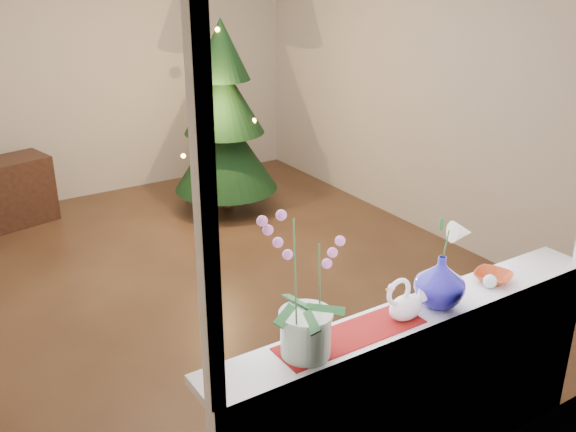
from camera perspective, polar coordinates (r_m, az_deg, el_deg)
name	(u,v)px	position (r m, az deg, el deg)	size (l,w,h in m)	color
ground	(203,282)	(5.21, -7.61, -5.85)	(5.00, 5.00, 0.00)	#362116
wall_back	(90,69)	(7.05, -17.20, 12.41)	(4.50, 0.10, 2.70)	beige
wall_front	(446,235)	(2.76, 13.87, -1.67)	(4.50, 0.10, 2.70)	beige
wall_right	(422,85)	(6.00, 11.86, 11.33)	(0.10, 5.00, 2.70)	beige
window_apron	(422,406)	(3.25, 11.83, -16.23)	(2.20, 0.08, 0.88)	white
windowsill	(416,315)	(3.05, 11.34, -8.60)	(2.20, 0.26, 0.04)	white
window_frame	(449,153)	(2.66, 14.10, 5.45)	(2.22, 0.06, 1.60)	white
runner	(351,335)	(2.82, 5.64, -10.48)	(0.70, 0.20, 0.01)	maroon
orchid_pot	(306,284)	(2.52, 1.64, -6.06)	(0.22, 0.22, 0.65)	white
swan	(407,299)	(2.92, 10.49, -7.23)	(0.24, 0.11, 0.20)	white
blue_vase	(440,277)	(3.04, 13.40, -5.34)	(0.27, 0.27, 0.28)	navy
lily	(445,228)	(2.94, 13.82, -1.05)	(0.16, 0.09, 0.21)	beige
paperweight	(490,281)	(3.31, 17.52, -5.57)	(0.07, 0.07, 0.07)	silver
amber_dish	(493,277)	(3.38, 17.76, -5.23)	(0.15, 0.15, 0.04)	#A43211
xmas_tree	(224,117)	(6.40, -5.72, 8.71)	(1.04, 1.04, 1.90)	black
side_table	(4,194)	(6.69, -23.94, 1.83)	(0.86, 0.43, 0.64)	black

